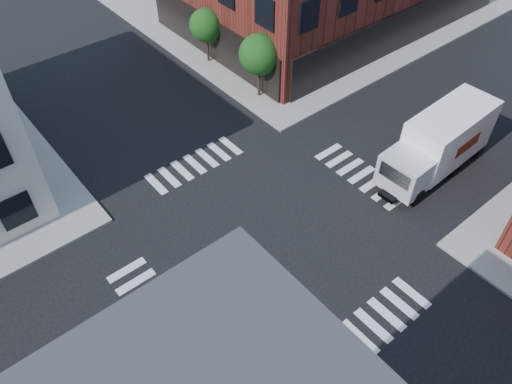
% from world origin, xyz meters
% --- Properties ---
extents(ground, '(120.00, 120.00, 0.00)m').
position_xyz_m(ground, '(0.00, 0.00, 0.00)').
color(ground, black).
rests_on(ground, ground).
extents(tree_near, '(2.69, 2.69, 4.49)m').
position_xyz_m(tree_near, '(7.56, 9.98, 3.16)').
color(tree_near, black).
rests_on(tree_near, ground).
extents(tree_far, '(2.43, 2.43, 4.07)m').
position_xyz_m(tree_far, '(7.56, 15.98, 2.87)').
color(tree_far, black).
rests_on(tree_far, ground).
extents(box_truck, '(8.29, 2.77, 3.71)m').
position_xyz_m(box_truck, '(10.68, -2.23, 1.93)').
color(box_truck, white).
rests_on(box_truck, ground).
extents(traffic_cone, '(0.40, 0.40, 0.73)m').
position_xyz_m(traffic_cone, '(-3.72, -4.17, 0.35)').
color(traffic_cone, '#EE3C0A').
rests_on(traffic_cone, ground).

